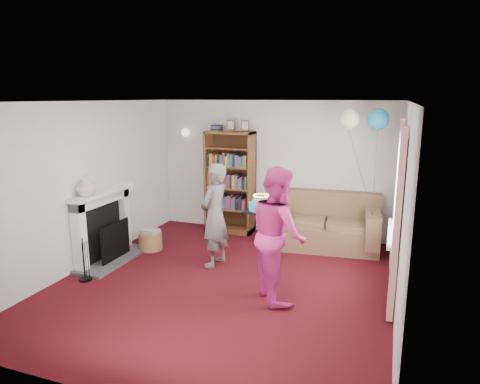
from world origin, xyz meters
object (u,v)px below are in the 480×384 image
at_px(sofa, 327,226).
at_px(person_striped, 215,215).
at_px(bookcase, 231,183).
at_px(person_magenta, 278,234).
at_px(birthday_cake, 261,206).

distance_m(sofa, person_striped, 2.15).
relative_size(bookcase, person_magenta, 1.24).
bearing_deg(sofa, bookcase, 167.22).
distance_m(bookcase, person_magenta, 2.92).
bearing_deg(person_striped, person_magenta, 68.31).
bearing_deg(birthday_cake, person_magenta, -26.95).
height_order(bookcase, sofa, bookcase).
height_order(person_magenta, birthday_cake, person_magenta).
xyz_separation_m(bookcase, birthday_cake, (1.32, -2.31, 0.22)).
height_order(person_striped, person_magenta, person_magenta).
bearing_deg(bookcase, person_magenta, -56.95).
bearing_deg(bookcase, person_striped, -76.67).
bearing_deg(birthday_cake, sofa, 74.73).
xyz_separation_m(person_striped, birthday_cake, (0.92, -0.59, 0.37)).
relative_size(sofa, person_striped, 1.10).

